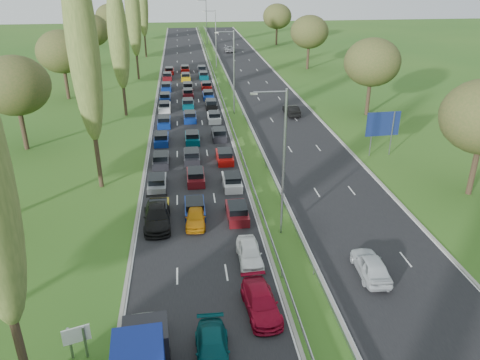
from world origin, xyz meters
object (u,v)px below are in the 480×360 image
direction_sign (383,126)px  info_sign (77,338)px  near_car_3 (157,216)px  near_car_2 (144,345)px

direction_sign → info_sign: bearing=-136.0°
near_car_3 → near_car_2: bearing=-92.7°
info_sign → direction_sign: 40.09m
near_car_2 → direction_sign: bearing=45.6°
info_sign → direction_sign: size_ratio=0.40×
near_car_3 → info_sign: info_sign is taller
near_car_3 → info_sign: 15.00m
near_car_2 → info_sign: (-3.60, 0.27, 0.66)m
near_car_2 → info_sign: 3.67m
info_sign → direction_sign: (28.80, 27.79, 2.20)m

